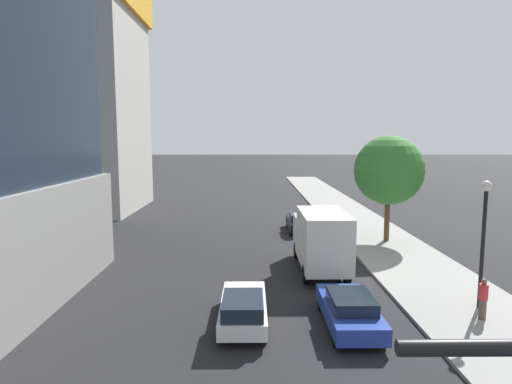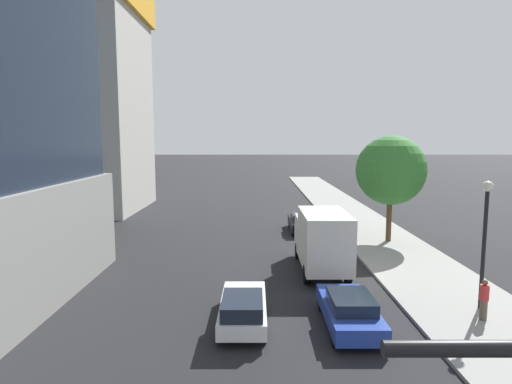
{
  "view_description": "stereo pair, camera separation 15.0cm",
  "coord_description": "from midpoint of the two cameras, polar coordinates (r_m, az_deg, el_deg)",
  "views": [
    {
      "loc": [
        -1.33,
        -0.35,
        7.18
      ],
      "look_at": [
        -1.17,
        17.95,
        4.92
      ],
      "focal_mm": 30.15,
      "sensor_mm": 36.0,
      "label": 1
    },
    {
      "loc": [
        -1.18,
        -0.35,
        7.18
      ],
      "look_at": [
        -1.17,
        17.95,
        4.92
      ],
      "focal_mm": 30.15,
      "sensor_mm": 36.0,
      "label": 2
    }
  ],
  "objects": [
    {
      "name": "pedestrian_red_shirt",
      "position": [
        19.43,
        27.71,
        -12.43
      ],
      "size": [
        0.34,
        0.34,
        1.62
      ],
      "color": "brown",
      "rests_on": "sidewalk"
    },
    {
      "name": "street_lamp",
      "position": [
        19.98,
        27.82,
        -3.84
      ],
      "size": [
        0.44,
        0.44,
        5.36
      ],
      "color": "black",
      "rests_on": "sidewalk"
    },
    {
      "name": "car_black",
      "position": [
        33.77,
        5.71,
        -4.01
      ],
      "size": [
        1.84,
        4.7,
        1.45
      ],
      "color": "black",
      "rests_on": "ground"
    },
    {
      "name": "street_tree",
      "position": [
        30.73,
        17.07,
        2.75
      ],
      "size": [
        4.72,
        4.72,
        7.28
      ],
      "color": "brown",
      "rests_on": "sidewalk"
    },
    {
      "name": "car_blue",
      "position": [
        17.41,
        12.03,
        -15.0
      ],
      "size": [
        1.86,
        4.63,
        1.38
      ],
      "color": "#233D9E",
      "rests_on": "ground"
    },
    {
      "name": "sidewalk",
      "position": [
        23.36,
        22.61,
        -11.24
      ],
      "size": [
        5.43,
        120.0,
        0.15
      ],
      "primitive_type": "cube",
      "color": "gray",
      "rests_on": "ground"
    },
    {
      "name": "construction_building",
      "position": [
        47.71,
        -23.86,
        12.88
      ],
      "size": [
        23.25,
        13.39,
        32.68
      ],
      "color": "#B2AFA8",
      "rests_on": "ground"
    },
    {
      "name": "car_white",
      "position": [
        17.14,
        -1.95,
        -15.09
      ],
      "size": [
        1.77,
        4.63,
        1.43
      ],
      "color": "silver",
      "rests_on": "ground"
    },
    {
      "name": "box_truck",
      "position": [
        23.63,
        8.42,
        -6.05
      ],
      "size": [
        2.36,
        6.59,
        3.4
      ],
      "color": "silver",
      "rests_on": "ground"
    }
  ]
}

